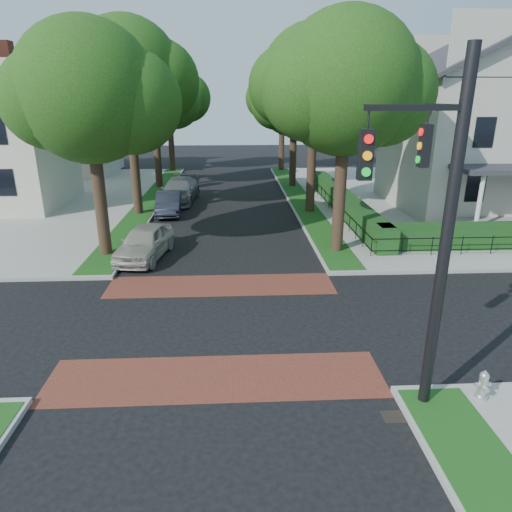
# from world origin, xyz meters

# --- Properties ---
(ground) EXTENTS (120.00, 120.00, 0.00)m
(ground) POSITION_xyz_m (0.00, 0.00, 0.00)
(ground) COLOR black
(ground) RESTS_ON ground
(sidewalk_ne) EXTENTS (30.00, 30.00, 0.15)m
(sidewalk_ne) POSITION_xyz_m (19.50, 19.00, 0.07)
(sidewalk_ne) COLOR gray
(sidewalk_ne) RESTS_ON ground
(crosswalk_far) EXTENTS (9.00, 2.20, 0.01)m
(crosswalk_far) POSITION_xyz_m (0.00, 3.20, 0.01)
(crosswalk_far) COLOR brown
(crosswalk_far) RESTS_ON ground
(crosswalk_near) EXTENTS (9.00, 2.20, 0.01)m
(crosswalk_near) POSITION_xyz_m (0.00, -3.20, 0.01)
(crosswalk_near) COLOR brown
(crosswalk_near) RESTS_ON ground
(storm_drain) EXTENTS (0.65, 0.45, 0.01)m
(storm_drain) POSITION_xyz_m (4.30, -5.00, 0.01)
(storm_drain) COLOR black
(storm_drain) RESTS_ON ground
(grass_strip_ne) EXTENTS (1.60, 29.80, 0.02)m
(grass_strip_ne) POSITION_xyz_m (5.40, 19.10, 0.16)
(grass_strip_ne) COLOR #194E16
(grass_strip_ne) RESTS_ON sidewalk_ne
(grass_strip_nw) EXTENTS (1.60, 29.80, 0.02)m
(grass_strip_nw) POSITION_xyz_m (-5.40, 19.10, 0.16)
(grass_strip_nw) COLOR #194E16
(grass_strip_nw) RESTS_ON sidewalk_nw
(tree_right_near) EXTENTS (7.75, 6.67, 10.66)m
(tree_right_near) POSITION_xyz_m (5.60, 7.24, 7.63)
(tree_right_near) COLOR black
(tree_right_near) RESTS_ON sidewalk_ne
(tree_right_mid) EXTENTS (8.25, 7.09, 11.22)m
(tree_right_mid) POSITION_xyz_m (5.61, 15.25, 7.99)
(tree_right_mid) COLOR black
(tree_right_mid) RESTS_ON sidewalk_ne
(tree_right_far) EXTENTS (7.25, 6.23, 9.74)m
(tree_right_far) POSITION_xyz_m (5.60, 24.22, 6.91)
(tree_right_far) COLOR black
(tree_right_far) RESTS_ON sidewalk_ne
(tree_right_back) EXTENTS (7.50, 6.45, 10.20)m
(tree_right_back) POSITION_xyz_m (5.60, 33.23, 7.27)
(tree_right_back) COLOR black
(tree_right_back) RESTS_ON sidewalk_ne
(tree_left_near) EXTENTS (7.50, 6.45, 10.20)m
(tree_left_near) POSITION_xyz_m (-5.40, 7.23, 7.27)
(tree_left_near) COLOR black
(tree_left_near) RESTS_ON sidewalk_nw
(tree_left_mid) EXTENTS (8.00, 6.88, 11.48)m
(tree_left_mid) POSITION_xyz_m (-5.39, 15.24, 8.34)
(tree_left_mid) COLOR black
(tree_left_mid) RESTS_ON sidewalk_nw
(tree_left_far) EXTENTS (7.00, 6.02, 9.86)m
(tree_left_far) POSITION_xyz_m (-5.40, 24.22, 7.12)
(tree_left_far) COLOR black
(tree_left_far) RESTS_ON sidewalk_nw
(tree_left_back) EXTENTS (7.75, 6.66, 10.44)m
(tree_left_back) POSITION_xyz_m (-5.40, 33.24, 7.41)
(tree_left_back) COLOR black
(tree_left_back) RESTS_ON sidewalk_nw
(hedge_main_road) EXTENTS (1.00, 18.00, 1.20)m
(hedge_main_road) POSITION_xyz_m (7.70, 15.00, 0.75)
(hedge_main_road) COLOR #143B14
(hedge_main_road) RESTS_ON sidewalk_ne
(fence_main_road) EXTENTS (0.06, 18.00, 0.90)m
(fence_main_road) POSITION_xyz_m (6.90, 15.00, 0.60)
(fence_main_road) COLOR black
(fence_main_road) RESTS_ON sidewalk_ne
(house_victorian) EXTENTS (13.00, 13.05, 12.48)m
(house_victorian) POSITION_xyz_m (17.51, 15.92, 6.02)
(house_victorian) COLOR #B8B5A5
(house_victorian) RESTS_ON sidewalk_ne
(house_left_far) EXTENTS (10.00, 9.00, 10.14)m
(house_left_far) POSITION_xyz_m (-15.49, 31.99, 5.04)
(house_left_far) COLOR #B8B5A5
(house_left_far) RESTS_ON sidewalk_nw
(traffic_signal) EXTENTS (2.17, 2.00, 8.00)m
(traffic_signal) POSITION_xyz_m (4.89, -4.41, 4.71)
(traffic_signal) COLOR black
(traffic_signal) RESTS_ON sidewalk_se
(parked_car_front) EXTENTS (2.56, 4.78, 1.55)m
(parked_car_front) POSITION_xyz_m (-3.60, 6.73, 0.77)
(parked_car_front) COLOR #B4B0A2
(parked_car_front) RESTS_ON ground
(parked_car_middle) EXTENTS (1.76, 4.36, 1.41)m
(parked_car_middle) POSITION_xyz_m (-3.60, 15.26, 0.70)
(parked_car_middle) COLOR #1E232E
(parked_car_middle) RESTS_ON ground
(parked_car_rear) EXTENTS (2.75, 5.87, 1.66)m
(parked_car_rear) POSITION_xyz_m (-3.30, 18.86, 0.83)
(parked_car_rear) COLOR slate
(parked_car_rear) RESTS_ON ground
(fire_hydrant) EXTENTS (0.41, 0.41, 0.78)m
(fire_hydrant) POSITION_xyz_m (6.53, -4.61, 0.52)
(fire_hydrant) COLOR #BDBDC0
(fire_hydrant) RESTS_ON sidewalk_se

